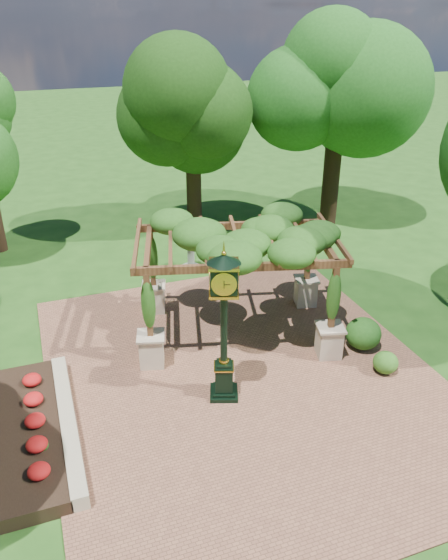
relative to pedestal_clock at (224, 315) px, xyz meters
name	(u,v)px	position (x,y,z in m)	size (l,w,h in m)	color
ground	(258,399)	(0.76, -0.42, -2.40)	(120.00, 120.00, 0.00)	#1E4714
brick_plaza	(243,376)	(0.76, 0.58, -2.38)	(10.00, 12.00, 0.04)	brown
border_wall	(68,423)	(-3.84, 0.08, -2.20)	(0.35, 5.00, 0.40)	#C6B793
flower_bed	(28,433)	(-4.74, 0.08, -2.22)	(1.50, 5.00, 0.36)	red
pedestal_clock	(224,315)	(0.00, 0.00, 0.00)	(1.00, 1.00, 4.00)	black
pergola	(237,242)	(1.37, 2.75, 0.57)	(6.47, 4.93, 3.62)	beige
sundial	(191,257)	(1.43, 7.62, -1.98)	(0.70, 0.70, 0.95)	gray
shrub_front	(386,362)	(4.42, -0.57, -2.06)	(0.67, 0.67, 0.61)	#2E601B
shrub_mid	(363,333)	(4.50, 0.68, -1.90)	(1.02, 1.02, 0.92)	#235618
shrub_back	(297,259)	(5.16, 6.17, -2.03)	(0.74, 0.74, 0.67)	#2D621C
tree_north	(192,112)	(2.84, 11.72, 2.58)	(4.28, 4.28, 7.25)	#342115
tree_east_far	(340,81)	(8.57, 9.88, 3.78)	(5.24, 5.24, 8.98)	black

